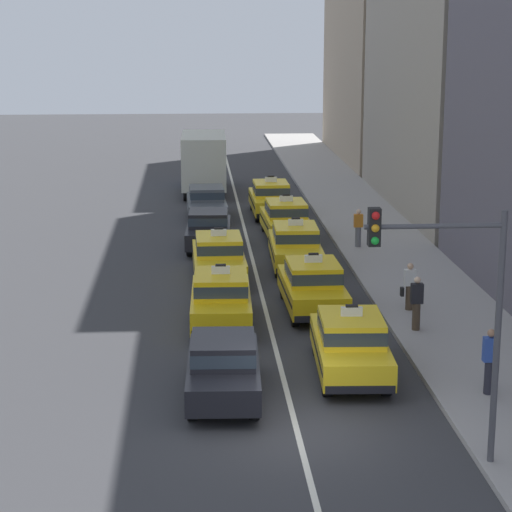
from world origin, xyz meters
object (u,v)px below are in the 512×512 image
at_px(taxi_right_second, 313,285).
at_px(taxi_left_third, 219,256).
at_px(pedestrian_by_storefront, 417,303).
at_px(pedestrian_trailing, 490,361).
at_px(box_truck_left_sixth, 204,160).
at_px(taxi_right_nearest, 350,343).
at_px(taxi_right_third, 295,245).
at_px(sedan_left_nearest, 223,365).
at_px(pedestrian_mid_block, 409,287).
at_px(taxi_left_second, 221,298).
at_px(pedestrian_near_crosswalk, 358,228).
at_px(taxi_right_fifth, 271,198).
at_px(sedan_left_fourth, 209,228).
at_px(traffic_light_pole, 453,293).
at_px(taxi_right_fourth, 286,219).
at_px(sedan_left_fifth, 207,202).

bearing_deg(taxi_right_second, taxi_left_third, 124.67).
relative_size(pedestrian_by_storefront, pedestrian_trailing, 0.98).
distance_m(box_truck_left_sixth, taxi_right_nearest, 29.11).
bearing_deg(taxi_right_third, taxi_right_nearest, -88.82).
bearing_deg(taxi_left_third, sedan_left_nearest, -91.05).
distance_m(taxi_right_second, pedestrian_mid_block, 3.07).
bearing_deg(taxi_right_nearest, taxi_left_second, 125.10).
distance_m(box_truck_left_sixth, taxi_right_second, 23.18).
relative_size(taxi_right_nearest, taxi_right_third, 1.01).
distance_m(taxi_left_second, pedestrian_near_crosswalk, 11.55).
xyz_separation_m(sedan_left_nearest, taxi_right_fifth, (3.04, 23.61, 0.03)).
distance_m(sedan_left_fourth, traffic_light_pole, 21.82).
bearing_deg(taxi_right_fourth, taxi_right_nearest, -89.58).
bearing_deg(pedestrian_by_storefront, box_truck_left_sixth, 103.14).
bearing_deg(taxi_left_second, sedan_left_fourth, 91.01).
relative_size(pedestrian_near_crosswalk, traffic_light_pole, 0.28).
bearing_deg(traffic_light_pole, taxi_right_fifth, 92.99).
bearing_deg(box_truck_left_sixth, pedestrian_mid_block, -75.17).
bearing_deg(pedestrian_trailing, traffic_light_pole, -118.14).
height_order(taxi_left_third, pedestrian_trailing, taxi_left_third).
relative_size(taxi_right_second, traffic_light_pole, 0.82).
relative_size(taxi_right_fifth, pedestrian_mid_block, 3.00).
relative_size(box_truck_left_sixth, taxi_right_nearest, 1.51).
height_order(sedan_left_nearest, taxi_right_second, taxi_right_second).
bearing_deg(taxi_left_third, taxi_right_second, -55.33).
height_order(taxi_left_second, taxi_right_third, same).
bearing_deg(taxi_right_fourth, sedan_left_nearest, -100.10).
distance_m(pedestrian_mid_block, traffic_light_pole, 11.73).
distance_m(sedan_left_fourth, pedestrian_by_storefront, 13.41).
xyz_separation_m(pedestrian_mid_block, pedestrian_by_storefront, (-0.24, -2.12, 0.07)).
relative_size(sedan_left_nearest, pedestrian_mid_block, 2.85).
bearing_deg(pedestrian_mid_block, taxi_left_third, 141.74).
xyz_separation_m(sedan_left_nearest, pedestrian_mid_block, (6.14, 6.89, 0.06)).
relative_size(taxi_left_third, box_truck_left_sixth, 0.66).
bearing_deg(pedestrian_trailing, box_truck_left_sixth, 102.08).
height_order(pedestrian_near_crosswalk, pedestrian_trailing, pedestrian_trailing).
relative_size(taxi_right_fourth, traffic_light_pole, 0.83).
bearing_deg(sedan_left_nearest, pedestrian_mid_block, 48.28).
distance_m(taxi_right_fifth, traffic_light_pole, 28.15).
relative_size(sedan_left_fifth, taxi_right_third, 0.94).
height_order(pedestrian_near_crosswalk, pedestrian_mid_block, pedestrian_near_crosswalk).
distance_m(taxi_left_third, pedestrian_mid_block, 7.56).
distance_m(taxi_right_third, taxi_right_fifth, 10.36).
distance_m(sedan_left_fifth, pedestrian_near_crosswalk, 9.12).
bearing_deg(pedestrian_trailing, sedan_left_fifth, 105.75).
bearing_deg(taxi_right_fifth, sedan_left_fifth, -166.00).
height_order(sedan_left_fourth, box_truck_left_sixth, box_truck_left_sixth).
relative_size(sedan_left_nearest, box_truck_left_sixth, 0.62).
relative_size(taxi_right_fifth, traffic_light_pole, 0.82).
height_order(taxi_right_third, pedestrian_trailing, taxi_right_third).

